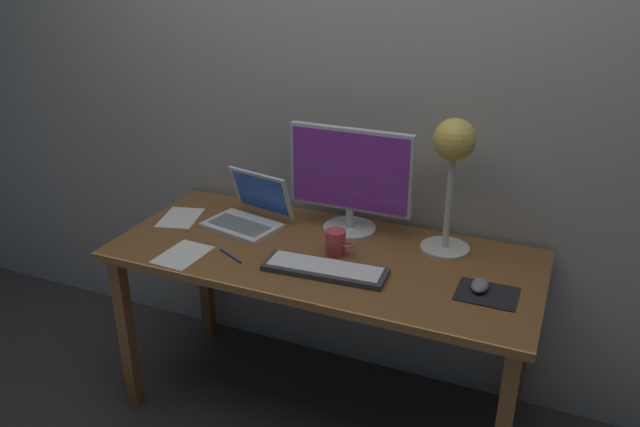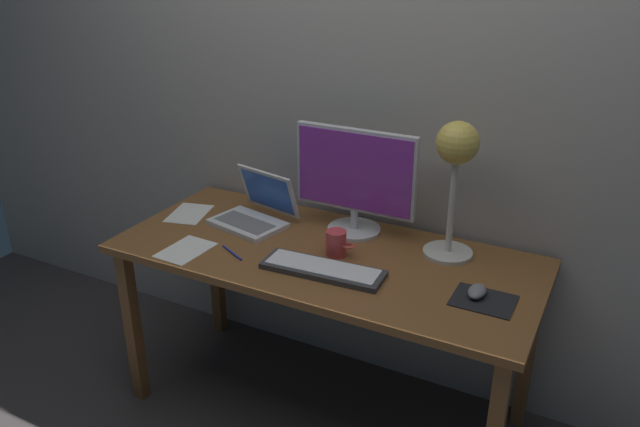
{
  "view_description": "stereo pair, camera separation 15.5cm",
  "coord_description": "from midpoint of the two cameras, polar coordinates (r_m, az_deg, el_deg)",
  "views": [
    {
      "loc": [
        0.81,
        -1.94,
        1.83
      ],
      "look_at": [
        0.01,
        -0.05,
        0.92
      ],
      "focal_mm": 35.34,
      "sensor_mm": 36.0,
      "label": 1
    },
    {
      "loc": [
        0.95,
        -1.88,
        1.83
      ],
      "look_at": [
        0.01,
        -0.05,
        0.92
      ],
      "focal_mm": 35.34,
      "sensor_mm": 36.0,
      "label": 2
    }
  ],
  "objects": [
    {
      "name": "back_wall",
      "position": [
        2.53,
        2.15,
        11.75
      ],
      "size": [
        4.8,
        0.06,
        2.6
      ],
      "primitive_type": "cube",
      "color": "#A8A099",
      "rests_on": "ground"
    },
    {
      "name": "coffee_mug",
      "position": [
        2.32,
        -0.49,
        -2.74
      ],
      "size": [
        0.11,
        0.08,
        0.1
      ],
      "color": "#CC3F3F",
      "rests_on": "desk"
    },
    {
      "name": "pen",
      "position": [
        2.37,
        -9.95,
        -3.82
      ],
      "size": [
        0.13,
        0.07,
        0.01
      ],
      "primitive_type": "cylinder",
      "rotation": [
        0.0,
        1.57,
        -0.47
      ],
      "color": "#2633A5",
      "rests_on": "desk"
    },
    {
      "name": "paper_sheet_by_keyboard",
      "position": [
        2.42,
        -14.14,
        -3.67
      ],
      "size": [
        0.16,
        0.22,
        0.0
      ],
      "primitive_type": "cube",
      "rotation": [
        0.0,
        0.0,
        -0.05
      ],
      "color": "white",
      "rests_on": "desk"
    },
    {
      "name": "mouse",
      "position": [
        2.16,
        12.3,
        -6.41
      ],
      "size": [
        0.06,
        0.1,
        0.03
      ],
      "primitive_type": "ellipsoid",
      "color": "slate",
      "rests_on": "mousepad"
    },
    {
      "name": "mousepad",
      "position": [
        2.15,
        12.88,
        -7.15
      ],
      "size": [
        0.2,
        0.16,
        0.0
      ],
      "primitive_type": "cube",
      "color": "black",
      "rests_on": "desk"
    },
    {
      "name": "desk",
      "position": [
        2.4,
        -1.52,
        -5.23
      ],
      "size": [
        1.6,
        0.7,
        0.74
      ],
      "color": "brown",
      "rests_on": "ground"
    },
    {
      "name": "monitor",
      "position": [
        2.45,
        0.96,
        3.31
      ],
      "size": [
        0.5,
        0.21,
        0.42
      ],
      "color": "silver",
      "rests_on": "desk"
    },
    {
      "name": "keyboard_main",
      "position": [
        2.23,
        -1.54,
        -5.08
      ],
      "size": [
        0.45,
        0.17,
        0.03
      ],
      "color": "#38383A",
      "rests_on": "desk"
    },
    {
      "name": "ground_plane",
      "position": [
        2.78,
        -1.37,
        -17.2
      ],
      "size": [
        4.8,
        4.8,
        0.0
      ],
      "primitive_type": "plane",
      "color": "#383333",
      "rests_on": "ground"
    },
    {
      "name": "laptop",
      "position": [
        2.6,
        -7.97,
        0.28
      ],
      "size": [
        0.34,
        0.32,
        0.21
      ],
      "color": "silver",
      "rests_on": "desk"
    },
    {
      "name": "paper_sheet_near_mouse",
      "position": [
        2.73,
        -14.13,
        -0.39
      ],
      "size": [
        0.2,
        0.24,
        0.0
      ],
      "primitive_type": "cube",
      "rotation": [
        0.0,
        0.0,
        0.25
      ],
      "color": "white",
      "rests_on": "desk"
    },
    {
      "name": "desk_lamp",
      "position": [
        2.27,
        10.04,
        5.07
      ],
      "size": [
        0.18,
        0.18,
        0.51
      ],
      "color": "beige",
      "rests_on": "desk"
    }
  ]
}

